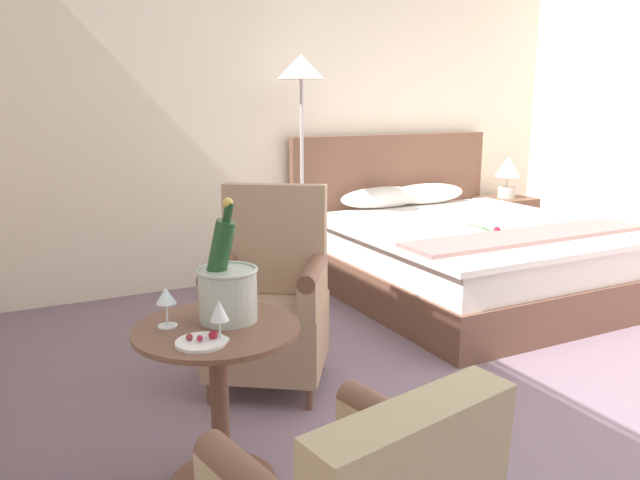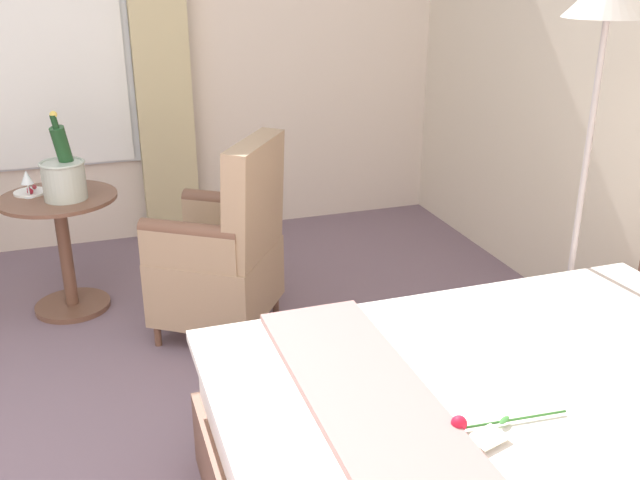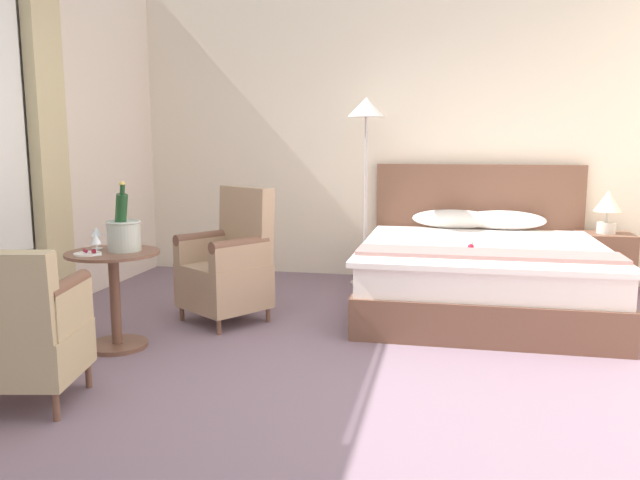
# 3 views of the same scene
# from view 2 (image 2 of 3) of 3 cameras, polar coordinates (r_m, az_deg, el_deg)

# --- Properties ---
(floor_lamp_brass) EXTENTS (0.36, 0.36, 1.80)m
(floor_lamp_brass) POSITION_cam_2_polar(r_m,az_deg,el_deg) (3.22, 21.71, 14.45)
(floor_lamp_brass) COLOR #B7ABAB
(floor_lamp_brass) RESTS_ON ground
(side_table_round) EXTENTS (0.62, 0.62, 0.66)m
(side_table_round) POSITION_cam_2_polar(r_m,az_deg,el_deg) (4.14, -19.77, -0.37)
(side_table_round) COLOR brown
(side_table_round) RESTS_ON ground
(champagne_bucket) EXTENTS (0.23, 0.23, 0.47)m
(champagne_bucket) POSITION_cam_2_polar(r_m,az_deg,el_deg) (3.95, -19.82, 4.95)
(champagne_bucket) COLOR #B3BBAE
(champagne_bucket) RESTS_ON side_table_round
(wine_glass_near_bucket) EXTENTS (0.08, 0.08, 0.15)m
(wine_glass_near_bucket) POSITION_cam_2_polar(r_m,az_deg,el_deg) (4.17, -19.36, 5.51)
(wine_glass_near_bucket) COLOR white
(wine_glass_near_bucket) RESTS_ON side_table_round
(wine_glass_near_edge) EXTENTS (0.07, 0.07, 0.15)m
(wine_glass_near_edge) POSITION_cam_2_polar(r_m,az_deg,el_deg) (4.06, -22.41, 4.56)
(wine_glass_near_edge) COLOR white
(wine_glass_near_edge) RESTS_ON side_table_round
(snack_plate) EXTENTS (0.17, 0.17, 0.04)m
(snack_plate) POSITION_cam_2_polar(r_m,az_deg,el_deg) (4.15, -22.15, 3.58)
(snack_plate) COLOR white
(snack_plate) RESTS_ON side_table_round
(armchair_by_window) EXTENTS (0.79, 0.79, 1.04)m
(armchair_by_window) POSITION_cam_2_polar(r_m,az_deg,el_deg) (3.68, -7.68, -1.18)
(armchair_by_window) COLOR brown
(armchair_by_window) RESTS_ON ground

